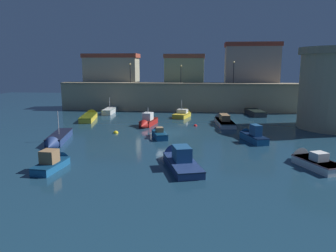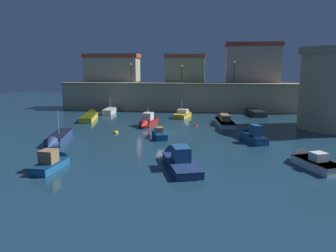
{
  "view_description": "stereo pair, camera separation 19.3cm",
  "coord_description": "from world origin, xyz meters",
  "views": [
    {
      "loc": [
        4.06,
        -35.87,
        7.53
      ],
      "look_at": [
        0.0,
        0.15,
        0.74
      ],
      "focal_mm": 34.74,
      "sensor_mm": 36.0,
      "label": 1
    },
    {
      "loc": [
        4.25,
        -35.84,
        7.53
      ],
      "look_at": [
        0.0,
        0.15,
        0.74
      ],
      "focal_mm": 34.74,
      "sensor_mm": 36.0,
      "label": 2
    }
  ],
  "objects": [
    {
      "name": "moored_boat_0",
      "position": [
        -12.13,
        8.25,
        0.38
      ],
      "size": [
        2.92,
        7.41,
        1.55
      ],
      "rotation": [
        0.0,
        0.0,
        1.76
      ],
      "color": "gold",
      "rests_on": "ground"
    },
    {
      "name": "moored_boat_2",
      "position": [
        -10.24,
        -6.2,
        0.41
      ],
      "size": [
        2.84,
        7.33,
        3.36
      ],
      "rotation": [
        0.0,
        0.0,
        -1.37
      ],
      "color": "navy",
      "rests_on": "ground"
    },
    {
      "name": "moored_boat_5",
      "position": [
        6.55,
        6.79,
        0.39
      ],
      "size": [
        2.64,
        7.5,
        1.93
      ],
      "rotation": [
        0.0,
        0.0,
        1.68
      ],
      "color": "silver",
      "rests_on": "ground"
    },
    {
      "name": "moored_boat_4",
      "position": [
        1.0,
        11.67,
        0.4
      ],
      "size": [
        2.78,
        4.67,
        3.13
      ],
      "rotation": [
        0.0,
        0.0,
        1.31
      ],
      "color": "gold",
      "rests_on": "ground"
    },
    {
      "name": "moored_boat_6",
      "position": [
        -0.72,
        -2.36,
        0.39
      ],
      "size": [
        2.39,
        4.24,
        1.37
      ],
      "rotation": [
        0.0,
        0.0,
        1.89
      ],
      "color": "#195689",
      "rests_on": "ground"
    },
    {
      "name": "quay_wall",
      "position": [
        0.0,
        18.27,
        2.34
      ],
      "size": [
        40.16,
        3.19,
        4.66
      ],
      "color": "tan",
      "rests_on": "ground"
    },
    {
      "name": "moored_boat_8",
      "position": [
        11.56,
        16.09,
        0.41
      ],
      "size": [
        3.09,
        7.35,
        1.77
      ],
      "rotation": [
        0.0,
        0.0,
        1.75
      ],
      "color": "#333338",
      "rests_on": "ground"
    },
    {
      "name": "moored_boat_7",
      "position": [
        -10.99,
        15.39,
        0.42
      ],
      "size": [
        1.7,
        7.18,
        2.77
      ],
      "rotation": [
        0.0,
        0.0,
        1.62
      ],
      "color": "silver",
      "rests_on": "ground"
    },
    {
      "name": "moored_boat_11",
      "position": [
        -3.04,
        3.81,
        0.55
      ],
      "size": [
        1.94,
        5.21,
        2.57
      ],
      "rotation": [
        0.0,
        0.0,
        -1.7
      ],
      "color": "red",
      "rests_on": "ground"
    },
    {
      "name": "quay_lamp_2",
      "position": [
        8.66,
        18.27,
        7.0
      ],
      "size": [
        0.32,
        0.32,
        3.52
      ],
      "color": "black",
      "rests_on": "quay_wall"
    },
    {
      "name": "quay_lamp_1",
      "position": [
        0.11,
        18.27,
        6.64
      ],
      "size": [
        0.32,
        0.32,
        2.92
      ],
      "color": "black",
      "rests_on": "quay_wall"
    },
    {
      "name": "mooring_buoy_1",
      "position": [
        -5.8,
        -0.96,
        0.0
      ],
      "size": [
        0.57,
        0.57,
        0.57
      ],
      "primitive_type": "sphere",
      "color": "yellow",
      "rests_on": "ground"
    },
    {
      "name": "moored_boat_3",
      "position": [
        8.88,
        -2.83,
        0.51
      ],
      "size": [
        2.75,
        5.28,
        2.03
      ],
      "rotation": [
        0.0,
        0.0,
        1.88
      ],
      "color": "#195689",
      "rests_on": "ground"
    },
    {
      "name": "moored_boat_1",
      "position": [
        2.17,
        -11.65,
        0.43
      ],
      "size": [
        3.84,
        7.14,
        2.24
      ],
      "rotation": [
        0.0,
        0.0,
        1.87
      ],
      "color": "navy",
      "rests_on": "ground"
    },
    {
      "name": "moored_boat_10",
      "position": [
        -6.93,
        -13.72,
        0.47
      ],
      "size": [
        1.57,
        4.42,
        1.83
      ],
      "rotation": [
        0.0,
        0.0,
        1.5
      ],
      "color": "#195689",
      "rests_on": "ground"
    },
    {
      "name": "ground_plane",
      "position": [
        0.0,
        0.0,
        0.0
      ],
      "size": [
        100.94,
        100.94,
        0.0
      ],
      "primitive_type": "plane",
      "color": "#19384C"
    },
    {
      "name": "quay_lamp_0",
      "position": [
        -8.42,
        18.27,
        6.81
      ],
      "size": [
        0.32,
        0.32,
        3.21
      ],
      "color": "black",
      "rests_on": "quay_wall"
    },
    {
      "name": "mooring_buoy_0",
      "position": [
        2.99,
        4.41,
        0.0
      ],
      "size": [
        0.45,
        0.45,
        0.45
      ],
      "primitive_type": "sphere",
      "color": "red",
      "rests_on": "ground"
    },
    {
      "name": "moored_boat_9",
      "position": [
        12.16,
        -10.95,
        0.38
      ],
      "size": [
        3.48,
        5.13,
        1.75
      ],
      "rotation": [
        0.0,
        0.0,
        1.98
      ],
      "color": "white",
      "rests_on": "ground"
    },
    {
      "name": "old_town_backdrop",
      "position": [
        1.06,
        22.02,
        7.33
      ],
      "size": [
        34.07,
        6.21,
        6.89
      ],
      "color": "#ACA488",
      "rests_on": "ground"
    }
  ]
}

